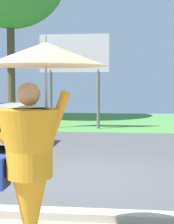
% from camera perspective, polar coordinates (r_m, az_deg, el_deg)
% --- Properties ---
extents(ground_plane, '(40.00, 22.00, 0.20)m').
position_cam_1_polar(ground_plane, '(9.53, 1.89, -5.98)').
color(ground_plane, '#4C4C4F').
extents(monk_pedestrian, '(1.14, 1.13, 2.13)m').
position_cam_1_polar(monk_pedestrian, '(3.48, -8.28, -4.33)').
color(monk_pedestrian, orange).
rests_on(monk_pedestrian, ground_plane).
extents(roadside_billboard, '(2.60, 0.12, 3.50)m').
position_cam_1_polar(roadside_billboard, '(13.66, -2.01, 8.14)').
color(roadside_billboard, slate).
rests_on(roadside_billboard, ground_plane).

